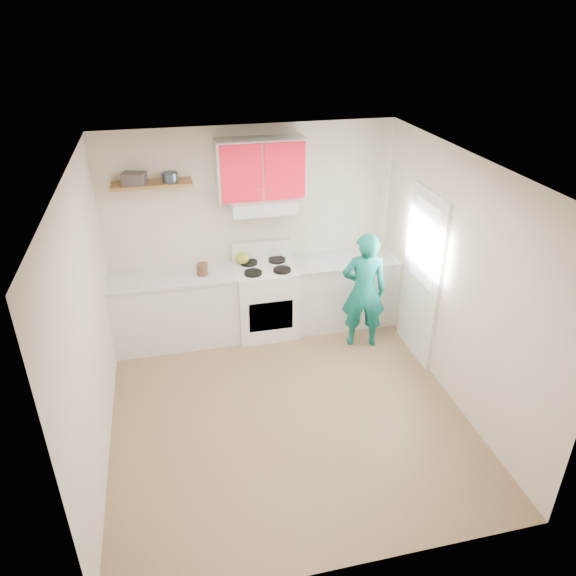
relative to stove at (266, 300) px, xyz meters
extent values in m
plane|color=brown|center=(-0.10, -1.57, -0.46)|extent=(3.80, 3.80, 0.00)
cube|color=white|center=(-0.10, -1.57, 2.14)|extent=(3.60, 3.80, 0.04)
cube|color=beige|center=(-0.10, 0.32, 0.84)|extent=(3.60, 0.04, 2.60)
cube|color=beige|center=(-0.10, -3.47, 0.84)|extent=(3.60, 0.04, 2.60)
cube|color=beige|center=(-1.90, -1.57, 0.84)|extent=(0.04, 3.80, 2.60)
cube|color=beige|center=(1.70, -1.57, 0.84)|extent=(0.04, 3.80, 2.60)
cube|color=white|center=(1.68, -0.88, 0.56)|extent=(0.05, 0.85, 2.05)
cube|color=white|center=(1.65, -0.88, 0.99)|extent=(0.01, 0.55, 0.95)
cube|color=silver|center=(-1.14, 0.02, -0.01)|extent=(1.52, 0.60, 0.90)
cube|color=silver|center=(1.04, 0.02, -0.01)|extent=(1.32, 0.60, 0.90)
cube|color=white|center=(0.00, 0.00, 0.00)|extent=(0.76, 0.65, 0.92)
cube|color=silver|center=(0.00, 0.10, 1.24)|extent=(0.76, 0.44, 0.15)
cube|color=red|center=(0.00, 0.16, 1.66)|extent=(1.02, 0.33, 0.70)
cube|color=brown|center=(-1.25, 0.18, 1.56)|extent=(0.90, 0.30, 0.04)
cube|color=#413A3C|center=(-1.43, 0.15, 1.64)|extent=(0.29, 0.24, 0.13)
cylinder|color=#333D4C|center=(-1.04, 0.14, 1.63)|extent=(0.22, 0.22, 0.11)
ellipsoid|color=olive|center=(-0.26, 0.17, 0.54)|extent=(0.19, 0.19, 0.15)
cylinder|color=#4B3220|center=(-0.77, -0.03, 0.52)|extent=(0.17, 0.17, 0.17)
cube|color=olive|center=(0.85, 0.01, 0.45)|extent=(0.30, 0.22, 0.02)
cube|color=red|center=(1.38, 0.04, 0.44)|extent=(0.33, 0.28, 0.01)
imported|color=#0B685E|center=(1.10, -0.56, 0.29)|extent=(0.61, 0.48, 1.50)
camera|label=1|loc=(-1.11, -5.98, 3.37)|focal=33.83mm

